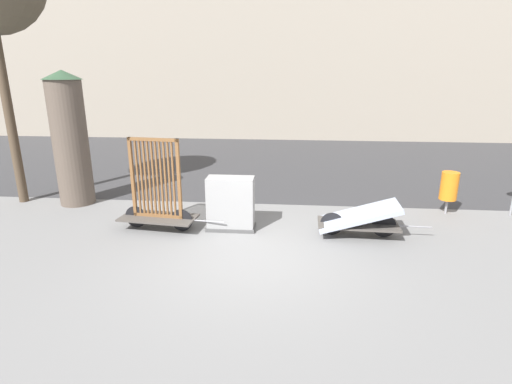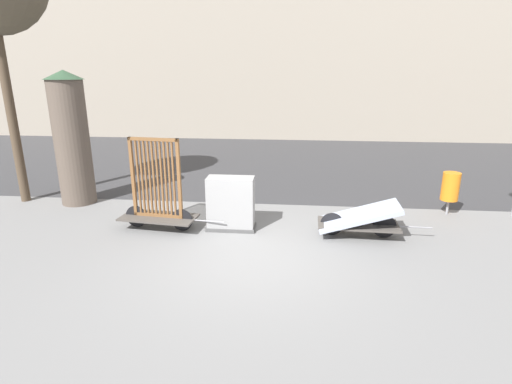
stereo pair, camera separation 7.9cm
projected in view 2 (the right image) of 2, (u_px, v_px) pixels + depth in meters
ground_plane at (250, 257)px, 7.88m from camera, size 60.00×60.00×0.00m
road_strip at (274, 162)px, 16.22m from camera, size 56.00×10.89×0.01m
building_facade at (284, 1)px, 21.26m from camera, size 48.00×4.00×14.20m
bike_cart_with_bedframe at (158, 200)px, 9.11m from camera, size 2.48×0.96×2.13m
bike_cart_with_mattress at (359, 219)px, 8.77m from camera, size 2.46×0.95×0.79m
utility_cabinet at (231, 205)px, 9.14m from camera, size 1.12×0.55×1.24m
trash_bin at (450, 187)px, 10.04m from camera, size 0.42×0.42×1.10m
advertising_column at (72, 138)px, 10.66m from camera, size 1.02×1.02×3.56m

